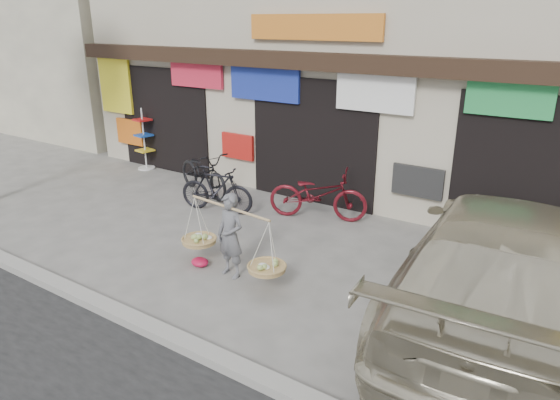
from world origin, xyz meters
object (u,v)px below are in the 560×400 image
Objects in this scene: bike_0 at (203,172)px; bike_1 at (216,189)px; street_vendor at (231,240)px; bike_2 at (318,194)px; display_rack at (145,145)px; suv at (506,264)px.

bike_1 is at bearing -107.29° from bike_0.
bike_0 is at bearing 144.34° from street_vendor.
bike_2 is 5.71m from display_rack.
display_rack reaches higher than bike_0.
display_rack is at bearing 94.34° from bike_0.
suv is 9.85m from display_rack.
suv reaches higher than display_rack.
bike_1 is 0.99× the size of display_rack.
bike_0 is 1.19× the size of display_rack.
bike_2 is at bearing -80.35° from bike_1.
suv is at bearing -135.12° from bike_2.
bike_0 is 2.98m from bike_2.
display_rack is at bearing 155.68° from street_vendor.
bike_0 is 2.79m from display_rack.
bike_0 is at bearing 72.74° from bike_2.
display_rack is at bearing 64.98° from bike_2.
bike_2 is at bearing -69.59° from bike_0.
suv is at bearing -113.35° from bike_1.
bike_1 is 0.27× the size of suv.
bike_1 is (1.01, -0.73, -0.02)m from bike_0.
bike_1 is at bearing -13.67° from suv.
bike_0 is at bearing 41.05° from bike_1.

